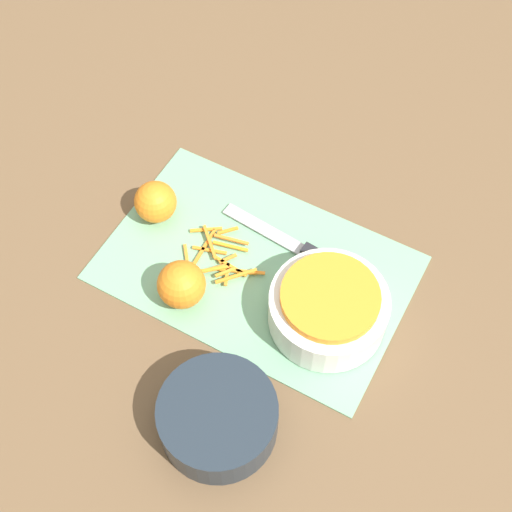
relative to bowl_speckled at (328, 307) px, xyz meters
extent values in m
plane|color=brown|center=(0.14, -0.03, -0.04)|extent=(4.00, 4.00, 0.00)
cube|color=#75AD84|center=(0.14, -0.03, -0.04)|extent=(0.47, 0.30, 0.01)
cylinder|color=silver|center=(0.00, 0.00, -0.01)|extent=(0.18, 0.18, 0.06)
cylinder|color=orange|center=(0.00, 0.00, 0.03)|extent=(0.14, 0.14, 0.02)
cylinder|color=#1E2833|center=(0.06, 0.22, -0.01)|extent=(0.16, 0.16, 0.07)
cube|color=#232328|center=(0.04, -0.09, -0.03)|extent=(0.09, 0.03, 0.02)
cube|color=#B2B2B7|center=(0.16, -0.10, -0.04)|extent=(0.15, 0.04, 0.00)
sphere|color=orange|center=(0.21, 0.07, 0.00)|extent=(0.07, 0.07, 0.07)
sphere|color=orange|center=(0.33, -0.04, 0.00)|extent=(0.07, 0.07, 0.07)
cube|color=orange|center=(0.22, -0.02, -0.04)|extent=(0.05, 0.02, 0.00)
cube|color=orange|center=(0.24, 0.01, -0.04)|extent=(0.04, 0.05, 0.00)
cube|color=orange|center=(0.19, 0.01, -0.03)|extent=(0.03, 0.03, 0.00)
cube|color=orange|center=(0.19, -0.05, -0.03)|extent=(0.06, 0.02, 0.00)
cube|color=orange|center=(0.20, 0.02, -0.03)|extent=(0.05, 0.05, 0.00)
cube|color=orange|center=(0.15, -0.01, -0.04)|extent=(0.05, 0.02, 0.00)
cube|color=orange|center=(0.17, 0.01, -0.03)|extent=(0.02, 0.04, 0.00)
cube|color=orange|center=(0.19, -0.04, -0.03)|extent=(0.06, 0.02, 0.00)
cube|color=orange|center=(0.18, -0.02, -0.03)|extent=(0.02, 0.03, 0.00)
cube|color=orange|center=(0.17, -0.01, -0.03)|extent=(0.06, 0.01, 0.00)
cube|color=orange|center=(0.23, -0.02, -0.04)|extent=(0.01, 0.07, 0.00)
cube|color=orange|center=(0.15, -0.01, -0.03)|extent=(0.07, 0.03, 0.00)
cube|color=orange|center=(0.21, -0.06, -0.03)|extent=(0.03, 0.03, 0.00)
cube|color=orange|center=(0.24, -0.05, -0.04)|extent=(0.05, 0.03, 0.00)
cube|color=orange|center=(0.15, 0.00, -0.03)|extent=(0.05, 0.05, 0.00)
cube|color=orange|center=(0.22, -0.03, -0.03)|extent=(0.05, 0.05, 0.00)
cube|color=orange|center=(0.17, 0.01, -0.03)|extent=(0.02, 0.03, 0.00)
camera|label=1|loc=(-0.15, 0.48, 0.92)|focal=50.00mm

